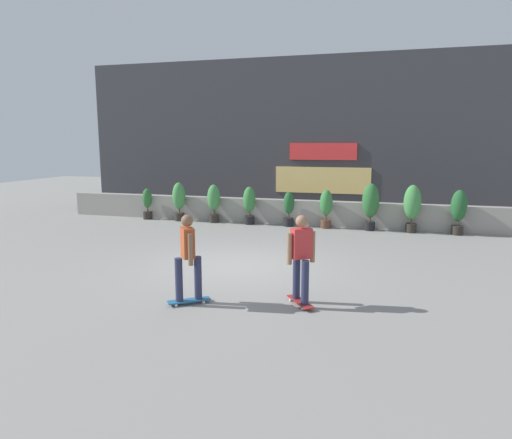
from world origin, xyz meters
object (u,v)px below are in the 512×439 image
(skater_far_right, at_px, (301,256))
(potted_plant_2, at_px, (214,201))
(potted_plant_1, at_px, (179,199))
(potted_plant_0, at_px, (147,203))
(potted_plant_4, at_px, (289,208))
(potted_plant_8, at_px, (459,209))
(potted_plant_3, at_px, (249,203))
(potted_plant_6, at_px, (371,203))
(potted_plant_5, at_px, (326,207))
(potted_plant_7, at_px, (412,205))
(skater_foreground, at_px, (188,255))

(skater_far_right, bearing_deg, potted_plant_2, 121.15)
(potted_plant_1, bearing_deg, potted_plant_0, 180.00)
(potted_plant_4, distance_m, potted_plant_8, 5.62)
(potted_plant_4, bearing_deg, potted_plant_3, -180.00)
(potted_plant_4, bearing_deg, potted_plant_6, -0.00)
(potted_plant_5, relative_size, potted_plant_7, 0.85)
(potted_plant_2, relative_size, potted_plant_6, 0.89)
(potted_plant_0, bearing_deg, potted_plant_6, 0.00)
(potted_plant_0, bearing_deg, potted_plant_4, 0.00)
(potted_plant_0, xyz_separation_m, skater_foreground, (5.53, -8.40, 0.30))
(potted_plant_2, distance_m, potted_plant_7, 7.05)
(potted_plant_7, xyz_separation_m, skater_foreground, (-4.30, -8.40, 0.00))
(potted_plant_6, relative_size, skater_foreground, 0.95)
(potted_plant_1, xyz_separation_m, potted_plant_6, (7.12, 0.00, 0.09))
(potted_plant_3, distance_m, potted_plant_8, 7.09)
(potted_plant_6, distance_m, skater_foreground, 8.91)
(potted_plant_2, relative_size, potted_plant_8, 0.97)
(potted_plant_3, distance_m, skater_far_right, 8.59)
(potted_plant_1, relative_size, skater_foreground, 0.87)
(potted_plant_8, xyz_separation_m, skater_foreground, (-5.73, -8.40, 0.09))
(potted_plant_0, bearing_deg, skater_foreground, -56.65)
(potted_plant_5, xyz_separation_m, potted_plant_7, (2.85, 0.00, 0.17))
(potted_plant_0, xyz_separation_m, potted_plant_6, (8.48, 0.00, 0.31))
(potted_plant_4, height_order, potted_plant_8, potted_plant_8)
(potted_plant_1, relative_size, skater_far_right, 0.87)
(potted_plant_3, xyz_separation_m, skater_foreground, (1.36, -8.40, 0.15))
(potted_plant_3, xyz_separation_m, skater_far_right, (3.38, -7.89, 0.15))
(potted_plant_4, relative_size, skater_far_right, 0.73)
(potted_plant_8, bearing_deg, potted_plant_6, 180.00)
(potted_plant_2, bearing_deg, skater_foreground, -71.88)
(potted_plant_0, distance_m, potted_plant_6, 8.49)
(potted_plant_2, distance_m, potted_plant_4, 2.87)
(potted_plant_6, bearing_deg, potted_plant_1, -180.00)
(potted_plant_1, height_order, potted_plant_8, potted_plant_8)
(skater_foreground, bearing_deg, potted_plant_1, 116.39)
(potted_plant_6, xyz_separation_m, skater_far_right, (-0.93, -7.89, -0.00))
(potted_plant_2, distance_m, potted_plant_8, 8.48)
(potted_plant_7, bearing_deg, potted_plant_2, 180.00)
(potted_plant_0, xyz_separation_m, potted_plant_3, (4.17, -0.00, 0.15))
(potted_plant_1, xyz_separation_m, potted_plant_2, (1.42, 0.00, -0.03))
(potted_plant_5, xyz_separation_m, skater_far_right, (0.57, -7.89, 0.18))
(potted_plant_5, distance_m, skater_foreground, 8.53)
(potted_plant_2, relative_size, skater_foreground, 0.84)
(potted_plant_2, relative_size, potted_plant_5, 1.05)
(potted_plant_4, height_order, potted_plant_7, potted_plant_7)
(potted_plant_1, distance_m, potted_plant_2, 1.42)
(potted_plant_3, bearing_deg, potted_plant_7, 0.00)
(potted_plant_7, bearing_deg, potted_plant_0, 180.00)
(potted_plant_7, height_order, skater_far_right, skater_far_right)
(potted_plant_0, relative_size, potted_plant_8, 0.82)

